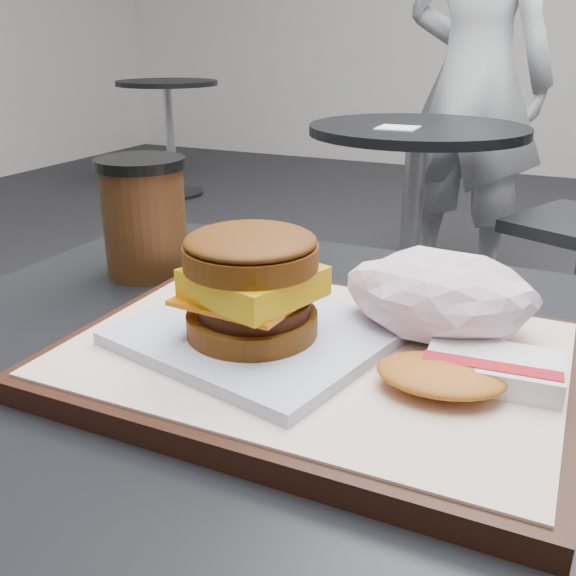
# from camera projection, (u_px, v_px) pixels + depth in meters

# --- Properties ---
(customer_table) EXTENTS (0.80, 0.60, 0.77)m
(customer_table) POSITION_uv_depth(u_px,v_px,m) (332.00, 546.00, 0.58)
(customer_table) COLOR #A5A5AA
(customer_table) RESTS_ON ground
(serving_tray) EXTENTS (0.38, 0.28, 0.02)m
(serving_tray) POSITION_uv_depth(u_px,v_px,m) (315.00, 359.00, 0.50)
(serving_tray) COLOR black
(serving_tray) RESTS_ON customer_table
(breakfast_sandwich) EXTENTS (0.22, 0.21, 0.09)m
(breakfast_sandwich) POSITION_uv_depth(u_px,v_px,m) (254.00, 296.00, 0.48)
(breakfast_sandwich) COLOR white
(breakfast_sandwich) RESTS_ON serving_tray
(hash_brown) EXTENTS (0.12, 0.10, 0.02)m
(hash_brown) POSITION_uv_depth(u_px,v_px,m) (470.00, 371.00, 0.43)
(hash_brown) COLOR white
(hash_brown) RESTS_ON serving_tray
(crumpled_wrapper) EXTENTS (0.15, 0.11, 0.06)m
(crumpled_wrapper) POSITION_uv_depth(u_px,v_px,m) (441.00, 295.00, 0.50)
(crumpled_wrapper) COLOR white
(crumpled_wrapper) RESTS_ON serving_tray
(coffee_cup) EXTENTS (0.09, 0.09, 0.13)m
(coffee_cup) POSITION_uv_depth(u_px,v_px,m) (144.00, 213.00, 0.68)
(coffee_cup) COLOR #41230F
(coffee_cup) RESTS_ON customer_table
(neighbor_table) EXTENTS (0.70, 0.70, 0.75)m
(neighbor_table) POSITION_uv_depth(u_px,v_px,m) (414.00, 187.00, 2.12)
(neighbor_table) COLOR black
(neighbor_table) RESTS_ON ground
(napkin) EXTENTS (0.12, 0.12, 0.00)m
(napkin) POSITION_uv_depth(u_px,v_px,m) (398.00, 128.00, 1.97)
(napkin) COLOR white
(napkin) RESTS_ON neighbor_table
(patron) EXTENTS (0.71, 0.57, 1.71)m
(patron) POSITION_uv_depth(u_px,v_px,m) (474.00, 80.00, 2.56)
(patron) COLOR silver
(patron) RESTS_ON ground
(bg_table_mid) EXTENTS (0.66, 0.66, 0.75)m
(bg_table_mid) POSITION_uv_depth(u_px,v_px,m) (169.00, 110.00, 4.23)
(bg_table_mid) COLOR black
(bg_table_mid) RESTS_ON ground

